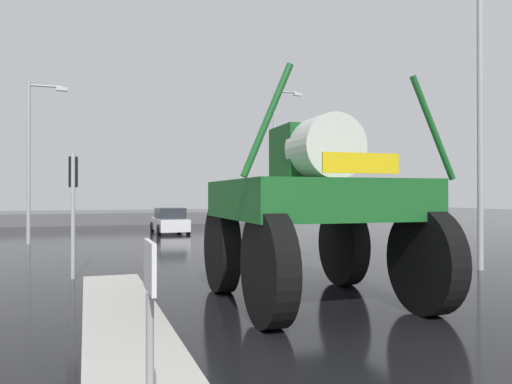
{
  "coord_description": "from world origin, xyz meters",
  "views": [
    {
      "loc": [
        -3.86,
        -3.08,
        2.29
      ],
      "look_at": [
        0.4,
        9.53,
        2.37
      ],
      "focal_mm": 35.51,
      "sensor_mm": 36.0,
      "label": 1
    }
  ],
  "objects_px": {
    "streetlight_far_left": "(32,154)",
    "streetlight_far_right": "(277,153)",
    "streetlight_near_right": "(483,105)",
    "traffic_signal_near_left": "(73,187)",
    "lane_arrow_sign": "(150,304)",
    "sedan_ahead": "(170,221)",
    "oversize_sprayer": "(313,208)",
    "traffic_signal_near_right": "(336,190)"
  },
  "relations": [
    {
      "from": "streetlight_far_left",
      "to": "streetlight_far_right",
      "type": "relative_size",
      "value": 0.87
    },
    {
      "from": "streetlight_far_right",
      "to": "streetlight_near_right",
      "type": "bearing_deg",
      "value": -88.28
    },
    {
      "from": "traffic_signal_near_left",
      "to": "streetlight_near_right",
      "type": "height_order",
      "value": "streetlight_near_right"
    },
    {
      "from": "lane_arrow_sign",
      "to": "traffic_signal_near_left",
      "type": "bearing_deg",
      "value": 94.67
    },
    {
      "from": "sedan_ahead",
      "to": "streetlight_near_right",
      "type": "relative_size",
      "value": 0.45
    },
    {
      "from": "oversize_sprayer",
      "to": "streetlight_far_right",
      "type": "height_order",
      "value": "streetlight_far_right"
    },
    {
      "from": "oversize_sprayer",
      "to": "streetlight_far_left",
      "type": "distance_m",
      "value": 17.51
    },
    {
      "from": "lane_arrow_sign",
      "to": "streetlight_far_right",
      "type": "distance_m",
      "value": 26.71
    },
    {
      "from": "oversize_sprayer",
      "to": "streetlight_far_right",
      "type": "distance_m",
      "value": 20.18
    },
    {
      "from": "oversize_sprayer",
      "to": "sedan_ahead",
      "type": "height_order",
      "value": "oversize_sprayer"
    },
    {
      "from": "traffic_signal_near_right",
      "to": "streetlight_far_right",
      "type": "height_order",
      "value": "streetlight_far_right"
    },
    {
      "from": "streetlight_far_right",
      "to": "sedan_ahead",
      "type": "bearing_deg",
      "value": 164.79
    },
    {
      "from": "lane_arrow_sign",
      "to": "traffic_signal_near_left",
      "type": "xyz_separation_m",
      "value": [
        -0.85,
        10.38,
        1.16
      ]
    },
    {
      "from": "streetlight_near_right",
      "to": "lane_arrow_sign",
      "type": "bearing_deg",
      "value": -144.09
    },
    {
      "from": "oversize_sprayer",
      "to": "traffic_signal_near_left",
      "type": "height_order",
      "value": "oversize_sprayer"
    },
    {
      "from": "oversize_sprayer",
      "to": "traffic_signal_near_left",
      "type": "distance_m",
      "value": 7.03
    },
    {
      "from": "lane_arrow_sign",
      "to": "traffic_signal_near_right",
      "type": "distance_m",
      "value": 12.71
    },
    {
      "from": "traffic_signal_near_right",
      "to": "streetlight_far_left",
      "type": "bearing_deg",
      "value": 132.93
    },
    {
      "from": "streetlight_near_right",
      "to": "streetlight_far_left",
      "type": "distance_m",
      "value": 19.28
    },
    {
      "from": "oversize_sprayer",
      "to": "traffic_signal_near_left",
      "type": "bearing_deg",
      "value": 45.74
    },
    {
      "from": "sedan_ahead",
      "to": "streetlight_near_right",
      "type": "bearing_deg",
      "value": -160.58
    },
    {
      "from": "sedan_ahead",
      "to": "streetlight_near_right",
      "type": "distance_m",
      "value": 19.73
    },
    {
      "from": "oversize_sprayer",
      "to": "traffic_signal_near_right",
      "type": "relative_size",
      "value": 1.63
    },
    {
      "from": "lane_arrow_sign",
      "to": "streetlight_near_right",
      "type": "xyz_separation_m",
      "value": [
        11.0,
        7.96,
        3.7
      ]
    },
    {
      "from": "lane_arrow_sign",
      "to": "streetlight_far_left",
      "type": "bearing_deg",
      "value": 97.77
    },
    {
      "from": "traffic_signal_near_left",
      "to": "streetlight_far_left",
      "type": "relative_size",
      "value": 0.45
    },
    {
      "from": "lane_arrow_sign",
      "to": "streetlight_far_left",
      "type": "relative_size",
      "value": 0.23
    },
    {
      "from": "traffic_signal_near_right",
      "to": "streetlight_far_left",
      "type": "relative_size",
      "value": 0.45
    },
    {
      "from": "oversize_sprayer",
      "to": "streetlight_far_right",
      "type": "bearing_deg",
      "value": -17.68
    },
    {
      "from": "lane_arrow_sign",
      "to": "oversize_sprayer",
      "type": "bearing_deg",
      "value": 52.88
    },
    {
      "from": "streetlight_far_right",
      "to": "traffic_signal_near_right",
      "type": "bearing_deg",
      "value": -103.15
    },
    {
      "from": "streetlight_far_right",
      "to": "traffic_signal_near_left",
      "type": "bearing_deg",
      "value": -129.18
    },
    {
      "from": "streetlight_near_right",
      "to": "streetlight_far_left",
      "type": "relative_size",
      "value": 1.22
    },
    {
      "from": "lane_arrow_sign",
      "to": "streetlight_near_right",
      "type": "bearing_deg",
      "value": 35.91
    },
    {
      "from": "oversize_sprayer",
      "to": "streetlight_near_right",
      "type": "height_order",
      "value": "streetlight_near_right"
    },
    {
      "from": "oversize_sprayer",
      "to": "streetlight_far_left",
      "type": "bearing_deg",
      "value": 24.79
    },
    {
      "from": "traffic_signal_near_right",
      "to": "streetlight_near_right",
      "type": "distance_m",
      "value": 5.15
    },
    {
      "from": "traffic_signal_near_left",
      "to": "streetlight_near_right",
      "type": "xyz_separation_m",
      "value": [
        11.84,
        -2.41,
        2.54
      ]
    },
    {
      "from": "traffic_signal_near_left",
      "to": "streetlight_far_left",
      "type": "bearing_deg",
      "value": 100.67
    },
    {
      "from": "oversize_sprayer",
      "to": "sedan_ahead",
      "type": "distance_m",
      "value": 20.65
    },
    {
      "from": "oversize_sprayer",
      "to": "sedan_ahead",
      "type": "relative_size",
      "value": 1.33
    },
    {
      "from": "sedan_ahead",
      "to": "traffic_signal_near_right",
      "type": "bearing_deg",
      "value": -170.24
    }
  ]
}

